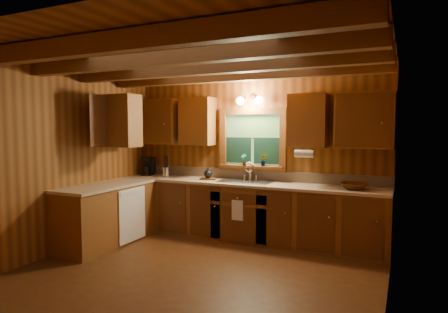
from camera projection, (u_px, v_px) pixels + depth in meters
room at (195, 165)px, 4.53m from camera, size 4.20×4.20×4.20m
ceiling_beams at (194, 62)px, 4.44m from camera, size 4.20×2.54×0.18m
base_cabinets at (208, 213)px, 5.97m from camera, size 4.20×2.22×0.86m
countertop at (209, 184)px, 5.93m from camera, size 4.20×2.24×0.04m
backsplash at (253, 175)px, 6.26m from camera, size 4.20×0.02×0.16m
dishwasher_panel at (132, 215)px, 5.84m from camera, size 0.02×0.60×0.80m
upper_cabinets at (208, 121)px, 6.02m from camera, size 4.19×1.77×0.78m
window at (252, 141)px, 6.20m from camera, size 1.12×0.08×1.00m
window_sill at (251, 167)px, 6.19m from camera, size 1.06×0.14×0.04m
wall_sconce at (250, 100)px, 6.04m from camera, size 0.45×0.21×0.17m
paper_towel_roll at (304, 154)px, 5.52m from camera, size 0.27×0.11×0.11m
dish_towel at (237, 210)px, 5.73m from camera, size 0.18×0.01×0.30m
sink at (246, 185)px, 6.01m from camera, size 0.82×0.48×0.43m
coffee_maker at (148, 166)px, 6.87m from camera, size 0.18×0.23×0.31m
utensil_crock at (166, 171)px, 6.67m from camera, size 0.13×0.13×0.36m
cutting_board at (208, 179)px, 6.28m from camera, size 0.30×0.26×0.02m
teakettle at (208, 174)px, 6.28m from camera, size 0.14×0.14×0.17m
wicker_basket at (355, 186)px, 5.28m from camera, size 0.38×0.38×0.09m
potted_plant_left at (244, 159)px, 6.21m from camera, size 0.11×0.09×0.18m
potted_plant_right at (264, 160)px, 6.07m from camera, size 0.13×0.12×0.19m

